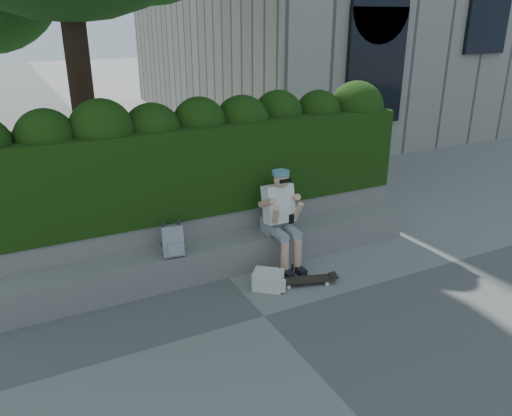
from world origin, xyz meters
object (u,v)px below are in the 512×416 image
person (281,215)px  backpack_plaid (173,241)px  backpack_ground (268,280)px  skateboard (306,280)px

person → backpack_plaid: 1.52m
person → backpack_plaid: person is taller
backpack_plaid → backpack_ground: backpack_plaid is taller
backpack_plaid → backpack_ground: 1.32m
skateboard → backpack_ground: 0.52m
skateboard → person: bearing=110.2°
backpack_ground → skateboard: bearing=25.1°
person → backpack_ground: (-0.47, -0.52, -0.63)m
skateboard → backpack_plaid: backpack_plaid is taller
skateboard → backpack_ground: bearing=-177.7°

